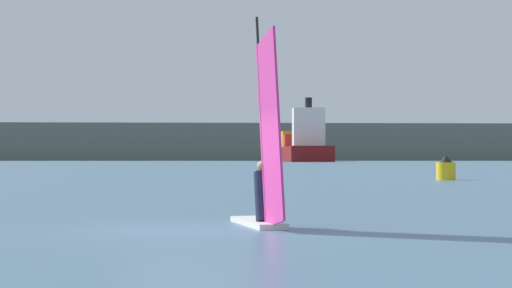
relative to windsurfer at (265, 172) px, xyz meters
name	(u,v)px	position (x,y,z in m)	size (l,w,h in m)	color
ground_plane	(182,230)	(-1.69, -0.69, -1.17)	(4000.00, 4000.00, 0.00)	#476B84
windsurfer	(265,172)	(0.00, 0.00, 0.00)	(1.27, 3.26, 4.59)	white
cargo_ship	(297,149)	(26.46, 514.08, 7.05)	(34.23, 177.70, 37.01)	maroon
distant_headland	(327,144)	(84.55, 957.91, 19.11)	(1003.74, 206.45, 40.56)	#60665B
channel_buoy	(446,169)	(13.09, 39.45, -0.41)	(1.34, 1.34, 1.73)	yellow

